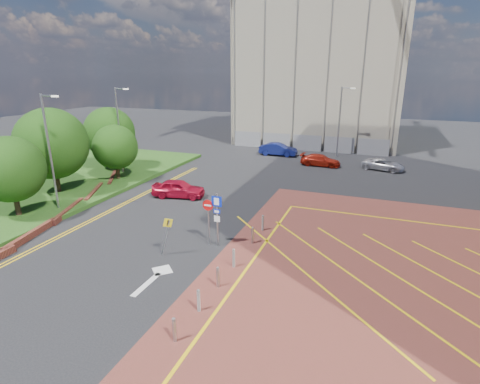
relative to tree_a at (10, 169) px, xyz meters
The scene contains 19 objects.
ground 14.43m from the tree_a, ahead, with size 140.00×140.00×0.00m, color black.
grass_bed 7.95m from the tree_a, 123.69° to the left, with size 14.00×32.00×0.30m, color #234817.
retaining_wall 4.44m from the tree_a, 42.27° to the left, with size 6.06×20.33×0.40m.
tree_a is the anchor object (origin of this frame).
tree_b 5.27m from the tree_a, 106.70° to the left, with size 5.60×5.60×6.74m.
tree_c 10.02m from the tree_a, 87.14° to the left, with size 4.00×4.00×4.90m.
tree_d 13.24m from the tree_a, 100.89° to the left, with size 5.00×5.00×6.08m.
lamp_left_near 2.80m from the tree_a, 51.70° to the left, with size 1.53×0.16×8.00m.
lamp_left_far 12.06m from the tree_a, 92.01° to the left, with size 1.53×0.16×8.00m.
lamp_back 33.34m from the tree_a, 57.15° to the left, with size 1.53×0.16×8.00m.
sign_cluster 14.41m from the tree_a, ahead, with size 1.17×0.12×3.20m.
warning_sign 12.68m from the tree_a, ahead, with size 0.78×0.42×2.25m.
bollard_row 16.66m from the tree_a, ahead, with size 0.14×11.14×0.90m.
construction_building 43.04m from the tree_a, 70.71° to the left, with size 21.20×19.20×22.00m, color gray.
construction_fence 33.63m from the tree_a, 63.43° to the left, with size 21.60×0.06×2.00m, color gray.
car_red_left 11.62m from the tree_a, 45.14° to the left, with size 1.70×4.21×1.44m, color #AE0E29.
car_blue_back 28.49m from the tree_a, 66.47° to the left, with size 1.57×4.50×1.48m, color navy.
car_red_back 28.37m from the tree_a, 53.12° to the left, with size 1.71×4.22×1.22m, color #9F1A0D.
car_silver_back 32.87m from the tree_a, 44.76° to the left, with size 1.91×4.15×1.15m, color #B8B7BF.
Camera 1 is at (8.72, -17.03, 9.71)m, focal length 28.00 mm.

